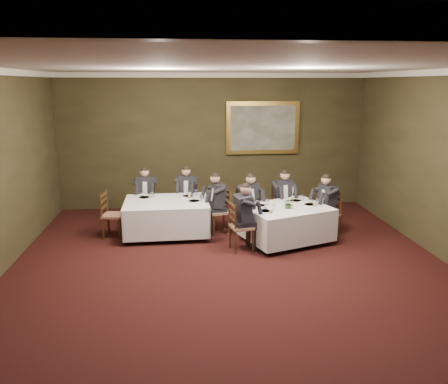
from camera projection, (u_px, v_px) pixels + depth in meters
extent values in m
plane|color=black|center=(237.00, 290.00, 7.06)|extent=(10.00, 10.00, 0.00)
cube|color=silver|center=(239.00, 65.00, 6.21)|extent=(8.00, 10.00, 0.10)
cube|color=#302B18|center=(213.00, 142.00, 11.46)|extent=(8.00, 0.10, 3.50)
cube|color=white|center=(213.00, 75.00, 11.00)|extent=(8.00, 0.10, 0.12)
cube|color=white|center=(435.00, 24.00, 1.44)|extent=(8.00, 0.10, 0.12)
cube|color=black|center=(287.00, 208.00, 9.01)|extent=(1.92, 1.67, 0.04)
cube|color=white|center=(287.00, 207.00, 9.01)|extent=(1.99, 1.75, 0.02)
cube|color=white|center=(286.00, 222.00, 9.09)|extent=(2.02, 1.78, 0.65)
cube|color=black|center=(166.00, 202.00, 9.46)|extent=(1.77, 1.34, 0.04)
cube|color=white|center=(166.00, 201.00, 9.46)|extent=(1.83, 1.41, 0.02)
cube|color=white|center=(167.00, 216.00, 9.54)|extent=(1.85, 1.43, 0.65)
cube|color=#8E6448|center=(248.00, 212.00, 9.63)|extent=(0.59, 0.58, 0.05)
cube|color=black|center=(243.00, 199.00, 9.72)|extent=(0.34, 0.22, 0.54)
cube|color=black|center=(248.00, 195.00, 9.54)|extent=(0.52, 0.48, 0.55)
sphere|color=tan|center=(248.00, 178.00, 9.45)|extent=(0.29, 0.29, 0.21)
cube|color=#8E6448|center=(283.00, 207.00, 10.01)|extent=(0.51, 0.50, 0.05)
cube|color=black|center=(280.00, 195.00, 10.13)|extent=(0.38, 0.10, 0.54)
cube|color=black|center=(283.00, 191.00, 9.92)|extent=(0.47, 0.38, 0.55)
sphere|color=tan|center=(284.00, 175.00, 9.83)|extent=(0.25, 0.25, 0.21)
cube|color=#8E6448|center=(242.00, 227.00, 8.64)|extent=(0.50, 0.51, 0.05)
cube|color=black|center=(232.00, 216.00, 8.52)|extent=(0.10, 0.38, 0.54)
cube|color=black|center=(242.00, 208.00, 8.55)|extent=(0.38, 0.47, 0.55)
sphere|color=tan|center=(242.00, 190.00, 8.45)|extent=(0.25, 0.25, 0.21)
cube|color=#8E6448|center=(327.00, 213.00, 9.51)|extent=(0.53, 0.54, 0.05)
cube|color=black|center=(335.00, 202.00, 9.52)|extent=(0.14, 0.37, 0.54)
cube|color=black|center=(328.00, 197.00, 9.42)|extent=(0.42, 0.49, 0.55)
sphere|color=tan|center=(329.00, 180.00, 9.33)|extent=(0.26, 0.26, 0.21)
cube|color=#8E6448|center=(146.00, 203.00, 10.36)|extent=(0.44, 0.42, 0.05)
cube|color=black|center=(146.00, 191.00, 10.48)|extent=(0.38, 0.03, 0.54)
cube|color=black|center=(146.00, 187.00, 10.26)|extent=(0.42, 0.31, 0.55)
sphere|color=tan|center=(145.00, 172.00, 10.17)|extent=(0.21, 0.21, 0.21)
cube|color=#8E6448|center=(188.00, 201.00, 10.47)|extent=(0.52, 0.50, 0.05)
cube|color=black|center=(189.00, 190.00, 10.59)|extent=(0.38, 0.11, 0.54)
cube|color=black|center=(187.00, 186.00, 10.38)|extent=(0.48, 0.39, 0.55)
sphere|color=tan|center=(187.00, 171.00, 10.29)|extent=(0.25, 0.25, 0.21)
cube|color=#8E6448|center=(219.00, 211.00, 9.65)|extent=(0.51, 0.53, 0.05)
cube|color=black|center=(227.00, 200.00, 9.66)|extent=(0.12, 0.38, 0.54)
cube|color=black|center=(219.00, 195.00, 9.56)|extent=(0.40, 0.48, 0.55)
sphere|color=tan|center=(219.00, 178.00, 9.47)|extent=(0.25, 0.25, 0.21)
cube|color=#8E6448|center=(113.00, 215.00, 9.39)|extent=(0.49, 0.50, 0.05)
cube|color=black|center=(104.00, 204.00, 9.34)|extent=(0.09, 0.38, 0.54)
imported|color=#2D5926|center=(289.00, 203.00, 8.86)|extent=(0.25, 0.23, 0.24)
cylinder|color=#C18D3A|center=(292.00, 205.00, 9.07)|extent=(0.06, 0.06, 0.02)
cylinder|color=#C18D3A|center=(293.00, 198.00, 9.04)|extent=(0.01, 0.01, 0.28)
cylinder|color=white|center=(293.00, 189.00, 8.99)|extent=(0.02, 0.02, 0.12)
cylinder|color=white|center=(259.00, 205.00, 9.12)|extent=(0.25, 0.25, 0.01)
cylinder|color=white|center=(258.00, 202.00, 9.26)|extent=(0.08, 0.08, 0.05)
cylinder|color=white|center=(267.00, 202.00, 9.13)|extent=(0.06, 0.06, 0.14)
cylinder|color=white|center=(144.00, 197.00, 9.76)|extent=(0.25, 0.25, 0.01)
cylinder|color=white|center=(145.00, 194.00, 9.90)|extent=(0.08, 0.08, 0.05)
cylinder|color=white|center=(152.00, 194.00, 9.76)|extent=(0.06, 0.06, 0.14)
cube|color=#E2B653|center=(263.00, 128.00, 11.44)|extent=(1.93, 0.08, 1.37)
cube|color=#454B32|center=(263.00, 128.00, 11.40)|extent=(1.71, 0.01, 1.15)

